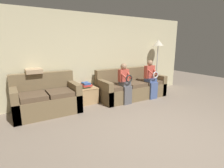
{
  "coord_description": "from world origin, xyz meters",
  "views": [
    {
      "loc": [
        -2.38,
        -1.81,
        1.68
      ],
      "look_at": [
        -0.21,
        1.81,
        0.71
      ],
      "focal_mm": 28.0,
      "sensor_mm": 36.0,
      "label": 1
    }
  ],
  "objects_px": {
    "side_shelf": "(86,95)",
    "book_stack": "(86,85)",
    "child_left_seated": "(125,82)",
    "throw_pillow": "(34,71)",
    "child_right_seated": "(151,78)",
    "couch_main": "(131,87)",
    "couch_side": "(46,99)",
    "floor_lamp": "(158,47)"
  },
  "relations": [
    {
      "from": "couch_main",
      "to": "throw_pillow",
      "type": "height_order",
      "value": "throw_pillow"
    },
    {
      "from": "side_shelf",
      "to": "book_stack",
      "type": "bearing_deg",
      "value": 40.47
    },
    {
      "from": "child_right_seated",
      "to": "side_shelf",
      "type": "xyz_separation_m",
      "value": [
        -1.95,
        0.59,
        -0.41
      ]
    },
    {
      "from": "child_left_seated",
      "to": "child_right_seated",
      "type": "bearing_deg",
      "value": 0.23
    },
    {
      "from": "throw_pillow",
      "to": "couch_side",
      "type": "bearing_deg",
      "value": -57.6
    },
    {
      "from": "throw_pillow",
      "to": "floor_lamp",
      "type": "bearing_deg",
      "value": -1.46
    },
    {
      "from": "child_left_seated",
      "to": "side_shelf",
      "type": "bearing_deg",
      "value": 148.25
    },
    {
      "from": "couch_side",
      "to": "side_shelf",
      "type": "xyz_separation_m",
      "value": [
        1.13,
        0.18,
        -0.11
      ]
    },
    {
      "from": "child_left_seated",
      "to": "child_right_seated",
      "type": "distance_m",
      "value": 0.99
    },
    {
      "from": "couch_main",
      "to": "side_shelf",
      "type": "distance_m",
      "value": 1.47
    },
    {
      "from": "side_shelf",
      "to": "throw_pillow",
      "type": "bearing_deg",
      "value": 174.97
    },
    {
      "from": "child_right_seated",
      "to": "child_left_seated",
      "type": "bearing_deg",
      "value": -179.77
    },
    {
      "from": "couch_side",
      "to": "child_right_seated",
      "type": "distance_m",
      "value": 3.12
    },
    {
      "from": "floor_lamp",
      "to": "side_shelf",
      "type": "bearing_deg",
      "value": -179.76
    },
    {
      "from": "book_stack",
      "to": "couch_main",
      "type": "bearing_deg",
      "value": -8.91
    },
    {
      "from": "couch_main",
      "to": "floor_lamp",
      "type": "relative_size",
      "value": 1.2
    },
    {
      "from": "couch_main",
      "to": "book_stack",
      "type": "relative_size",
      "value": 7.18
    },
    {
      "from": "couch_main",
      "to": "throw_pillow",
      "type": "bearing_deg",
      "value": 172.99
    },
    {
      "from": "side_shelf",
      "to": "floor_lamp",
      "type": "relative_size",
      "value": 0.32
    },
    {
      "from": "couch_main",
      "to": "child_right_seated",
      "type": "distance_m",
      "value": 0.7
    },
    {
      "from": "floor_lamp",
      "to": "throw_pillow",
      "type": "xyz_separation_m",
      "value": [
        -4.09,
        0.1,
        -0.57
      ]
    },
    {
      "from": "book_stack",
      "to": "throw_pillow",
      "type": "height_order",
      "value": "throw_pillow"
    },
    {
      "from": "couch_main",
      "to": "side_shelf",
      "type": "bearing_deg",
      "value": 171.2
    },
    {
      "from": "couch_side",
      "to": "book_stack",
      "type": "height_order",
      "value": "couch_side"
    },
    {
      "from": "couch_main",
      "to": "child_left_seated",
      "type": "height_order",
      "value": "child_left_seated"
    },
    {
      "from": "couch_main",
      "to": "book_stack",
      "type": "xyz_separation_m",
      "value": [
        -1.45,
        0.23,
        0.21
      ]
    },
    {
      "from": "couch_side",
      "to": "throw_pillow",
      "type": "relative_size",
      "value": 4.05
    },
    {
      "from": "side_shelf",
      "to": "throw_pillow",
      "type": "distance_m",
      "value": 1.54
    },
    {
      "from": "side_shelf",
      "to": "child_left_seated",
      "type": "bearing_deg",
      "value": -31.75
    },
    {
      "from": "couch_side",
      "to": "book_stack",
      "type": "distance_m",
      "value": 1.16
    },
    {
      "from": "couch_main",
      "to": "child_left_seated",
      "type": "xyz_separation_m",
      "value": [
        -0.5,
        -0.37,
        0.31
      ]
    },
    {
      "from": "floor_lamp",
      "to": "couch_side",
      "type": "bearing_deg",
      "value": -177.24
    },
    {
      "from": "book_stack",
      "to": "side_shelf",
      "type": "bearing_deg",
      "value": -139.53
    },
    {
      "from": "child_right_seated",
      "to": "floor_lamp",
      "type": "relative_size",
      "value": 0.65
    },
    {
      "from": "child_left_seated",
      "to": "throw_pillow",
      "type": "bearing_deg",
      "value": 162.73
    },
    {
      "from": "side_shelf",
      "to": "book_stack",
      "type": "height_order",
      "value": "book_stack"
    },
    {
      "from": "child_right_seated",
      "to": "throw_pillow",
      "type": "distance_m",
      "value": 3.36
    },
    {
      "from": "couch_main",
      "to": "couch_side",
      "type": "xyz_separation_m",
      "value": [
        -2.58,
        0.05,
        0.02
      ]
    },
    {
      "from": "book_stack",
      "to": "throw_pillow",
      "type": "xyz_separation_m",
      "value": [
        -1.32,
        0.11,
        0.49
      ]
    },
    {
      "from": "child_left_seated",
      "to": "couch_side",
      "type": "bearing_deg",
      "value": 168.78
    },
    {
      "from": "child_right_seated",
      "to": "throw_pillow",
      "type": "bearing_deg",
      "value": 167.86
    },
    {
      "from": "floor_lamp",
      "to": "throw_pillow",
      "type": "relative_size",
      "value": 4.83
    }
  ]
}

